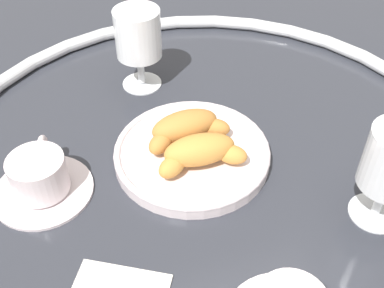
% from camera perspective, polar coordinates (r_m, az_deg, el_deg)
% --- Properties ---
extents(ground_plane, '(2.20, 2.20, 0.00)m').
position_cam_1_polar(ground_plane, '(0.70, 1.74, -2.02)').
color(ground_plane, '#2D3038').
extents(table_chrome_rim, '(0.81, 0.81, 0.02)m').
position_cam_1_polar(table_chrome_rim, '(0.69, 1.76, -1.32)').
color(table_chrome_rim, silver).
rests_on(table_chrome_rim, ground_plane).
extents(pastry_plate, '(0.23, 0.23, 0.02)m').
position_cam_1_polar(pastry_plate, '(0.70, 0.00, -1.11)').
color(pastry_plate, silver).
rests_on(pastry_plate, ground_plane).
extents(croissant_large, '(0.14, 0.07, 0.04)m').
position_cam_1_polar(croissant_large, '(0.69, -0.75, 1.94)').
color(croissant_large, '#BC7A38').
rests_on(croissant_large, pastry_plate).
extents(croissant_small, '(0.14, 0.07, 0.04)m').
position_cam_1_polar(croissant_small, '(0.66, 0.98, -0.98)').
color(croissant_small, '#CC893D').
rests_on(croissant_small, pastry_plate).
extents(coffee_cup_far, '(0.14, 0.14, 0.06)m').
position_cam_1_polar(coffee_cup_far, '(0.67, -17.63, -3.88)').
color(coffee_cup_far, silver).
rests_on(coffee_cup_far, ground_plane).
extents(juice_glass_left, '(0.08, 0.08, 0.14)m').
position_cam_1_polar(juice_glass_left, '(0.80, -6.42, 12.44)').
color(juice_glass_left, white).
rests_on(juice_glass_left, ground_plane).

